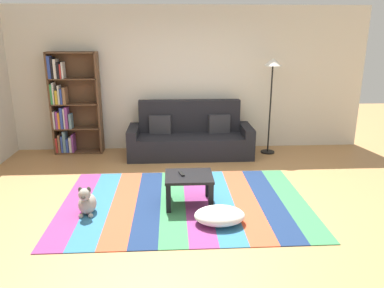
% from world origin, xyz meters
% --- Properties ---
extents(ground_plane, '(14.00, 14.00, 0.00)m').
position_xyz_m(ground_plane, '(0.00, 0.00, 0.00)').
color(ground_plane, '#B27F4C').
extents(back_wall, '(6.80, 0.10, 2.70)m').
position_xyz_m(back_wall, '(0.00, 2.55, 1.35)').
color(back_wall, silver).
rests_on(back_wall, ground_plane).
extents(rug, '(3.28, 2.27, 0.01)m').
position_xyz_m(rug, '(-0.18, -0.06, 0.01)').
color(rug, '#843370').
rests_on(rug, ground_plane).
extents(couch, '(2.26, 0.80, 1.00)m').
position_xyz_m(couch, '(-0.01, 2.02, 0.34)').
color(couch, black).
rests_on(couch, ground_plane).
extents(bookshelf, '(0.90, 0.28, 1.88)m').
position_xyz_m(bookshelf, '(-2.24, 2.31, 0.90)').
color(bookshelf, brown).
rests_on(bookshelf, ground_plane).
extents(coffee_table, '(0.62, 0.53, 0.41)m').
position_xyz_m(coffee_table, '(-0.13, -0.10, 0.34)').
color(coffee_table, black).
rests_on(coffee_table, rug).
extents(pouf, '(0.61, 0.44, 0.19)m').
position_xyz_m(pouf, '(0.21, -0.64, 0.11)').
color(pouf, white).
rests_on(pouf, rug).
extents(dog, '(0.22, 0.35, 0.40)m').
position_xyz_m(dog, '(-1.43, -0.30, 0.16)').
color(dog, '#9E998E').
rests_on(dog, ground_plane).
extents(standing_lamp, '(0.32, 0.32, 1.78)m').
position_xyz_m(standing_lamp, '(1.49, 2.07, 1.48)').
color(standing_lamp, black).
rests_on(standing_lamp, ground_plane).
extents(tv_remote, '(0.08, 0.16, 0.02)m').
position_xyz_m(tv_remote, '(-0.23, -0.07, 0.43)').
color(tv_remote, black).
rests_on(tv_remote, coffee_table).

